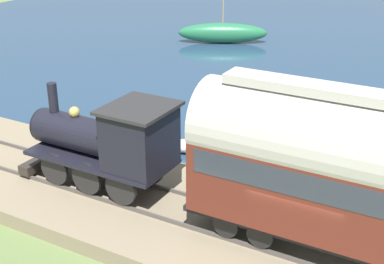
{
  "coord_description": "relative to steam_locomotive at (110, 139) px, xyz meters",
  "views": [
    {
      "loc": [
        -12.22,
        -3.37,
        9.22
      ],
      "look_at": [
        3.9,
        5.65,
        1.28
      ],
      "focal_mm": 50.0,
      "sensor_mm": 36.0,
      "label": 1
    }
  ],
  "objects": [
    {
      "name": "rowboat_mid_harbor",
      "position": [
        4.67,
        -0.28,
        -2.05
      ],
      "size": [
        1.59,
        2.18,
        0.51
      ],
      "rotation": [
        0.0,
        0.0,
        0.41
      ],
      "color": "#B7B2A3",
      "rests_on": "harbor_water"
    },
    {
      "name": "rail_embankment",
      "position": [
        0.0,
        -6.47,
        -2.07
      ],
      "size": [
        5.61,
        56.0,
        0.62
      ],
      "color": "#84755B",
      "rests_on": "ground"
    },
    {
      "name": "ground_plane",
      "position": [
        -0.02,
        -6.47,
        -2.32
      ],
      "size": [
        200.0,
        200.0,
        0.0
      ],
      "primitive_type": "plane",
      "color": "#607542"
    },
    {
      "name": "steam_locomotive",
      "position": [
        0.0,
        0.0,
        0.0
      ],
      "size": [
        2.18,
        5.47,
        3.21
      ],
      "color": "black",
      "rests_on": "rail_embankment"
    },
    {
      "name": "passenger_coach",
      "position": [
        -0.0,
        -7.37,
        0.8
      ],
      "size": [
        2.41,
        8.2,
        4.57
      ],
      "color": "black",
      "rests_on": "rail_embankment"
    },
    {
      "name": "sailboat_green",
      "position": [
        21.69,
        6.65,
        -1.57
      ],
      "size": [
        4.06,
        6.25,
        8.72
      ],
      "rotation": [
        0.0,
        0.0,
        0.47
      ],
      "color": "#236B42",
      "rests_on": "harbor_water"
    }
  ]
}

